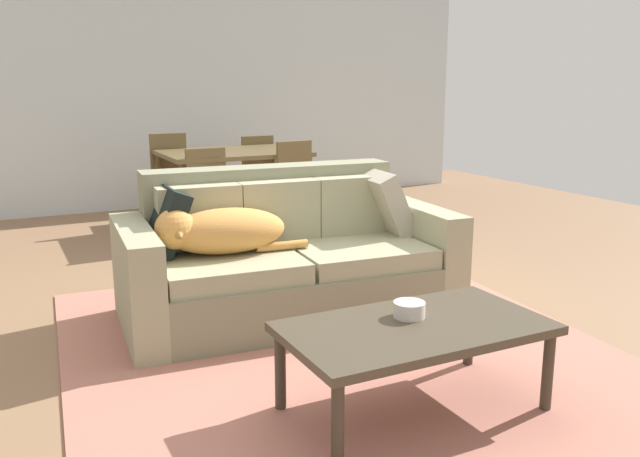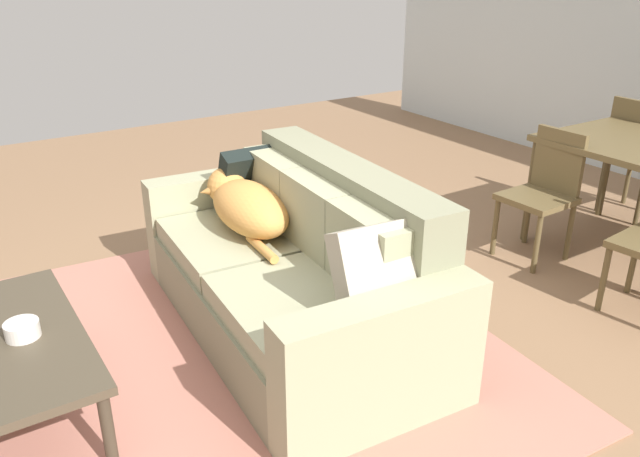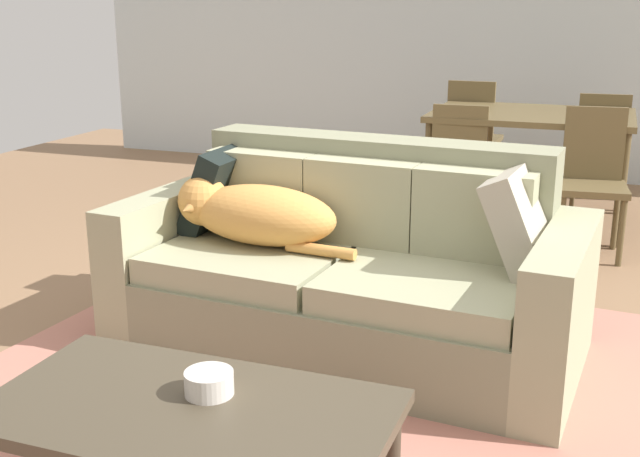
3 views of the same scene
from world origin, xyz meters
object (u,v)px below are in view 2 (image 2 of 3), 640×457
throw_pillow_by_left_arm (251,179)px  dining_chair_near_left (544,189)px  dog_on_left_cushion (246,204)px  coffee_table (3,349)px  bowl_on_coffee_table (22,330)px  couch (297,271)px  throw_pillow_by_right_arm (383,273)px  dining_chair_far_left (636,152)px

throw_pillow_by_left_arm → dining_chair_near_left: (0.82, 1.74, -0.15)m
dog_on_left_cushion → throw_pillow_by_left_arm: (-0.27, 0.18, 0.04)m
coffee_table → bowl_on_coffee_table: bearing=74.2°
couch → coffee_table: (-0.02, -1.44, 0.03)m
throw_pillow_by_right_arm → dining_chair_far_left: bearing=103.3°
throw_pillow_by_right_arm → coffee_table: bearing=-117.2°
bowl_on_coffee_table → dining_chair_near_left: size_ratio=0.17×
throw_pillow_by_left_arm → bowl_on_coffee_table: bearing=-63.7°
bowl_on_coffee_table → couch: bearing=90.3°
throw_pillow_by_right_arm → coffee_table: size_ratio=0.37×
couch → dining_chair_near_left: bearing=91.0°
dog_on_left_cushion → throw_pillow_by_right_arm: size_ratio=2.09×
couch → bowl_on_coffee_table: bearing=-85.4°
dog_on_left_cushion → dining_chair_far_left: bearing=85.7°
couch → throw_pillow_by_left_arm: couch is taller
coffee_table → dining_chair_far_left: 4.45m
throw_pillow_by_right_arm → dining_chair_far_left: dining_chair_far_left is taller
coffee_table → dining_chair_near_left: bearing=87.9°
dining_chair_far_left → bowl_on_coffee_table: bearing=91.9°
dining_chair_far_left → coffee_table: bearing=91.6°
coffee_table → dining_chair_near_left: (0.12, 3.29, 0.11)m
couch → bowl_on_coffee_table: couch is taller
dining_chair_far_left → dining_chair_near_left: bearing=96.6°
throw_pillow_by_left_arm → throw_pillow_by_right_arm: size_ratio=0.95×
couch → bowl_on_coffee_table: size_ratio=14.51×
couch → dining_chair_far_left: size_ratio=2.25×
bowl_on_coffee_table → dining_chair_far_left: bearing=89.9°
throw_pillow_by_left_arm → bowl_on_coffee_table: throw_pillow_by_left_arm is taller
coffee_table → dining_chair_far_left: dining_chair_far_left is taller
throw_pillow_by_left_arm → coffee_table: bearing=-65.7°
couch → coffee_table: 1.44m
throw_pillow_by_left_arm → bowl_on_coffee_table: (0.72, -1.47, -0.19)m
dining_chair_near_left → dining_chair_far_left: (-0.09, 1.16, 0.04)m
couch → dining_chair_far_left: (0.01, 3.00, 0.18)m
throw_pillow_by_right_arm → dining_chair_far_left: (-0.71, 3.00, -0.13)m
couch → dog_on_left_cushion: (-0.45, -0.07, 0.25)m
couch → throw_pillow_by_right_arm: couch is taller
coffee_table → bowl_on_coffee_table: size_ratio=8.05×
coffee_table → dining_chair_far_left: bearing=89.6°
throw_pillow_by_left_arm → couch: bearing=-8.6°
coffee_table → bowl_on_coffee_table: bowl_on_coffee_table is taller
couch → dining_chair_near_left: size_ratio=2.42×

